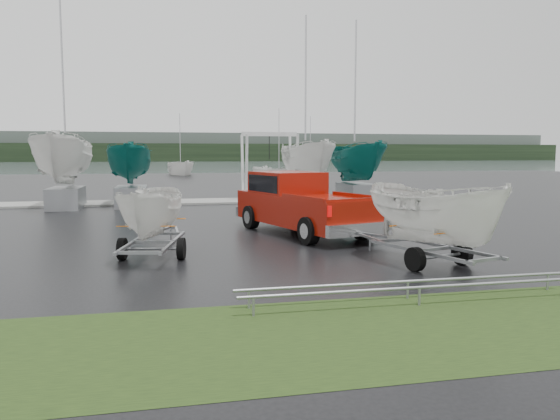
# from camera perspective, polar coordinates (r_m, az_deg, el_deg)

# --- Properties ---
(ground_plane) EXTENTS (120.00, 120.00, 0.00)m
(ground_plane) POSITION_cam_1_polar(r_m,az_deg,el_deg) (19.31, -10.01, -2.71)
(ground_plane) COLOR black
(ground_plane) RESTS_ON ground
(lake) EXTENTS (300.00, 300.00, 0.00)m
(lake) POSITION_cam_1_polar(r_m,az_deg,el_deg) (119.12, -12.09, 4.47)
(lake) COLOR gray
(lake) RESTS_ON ground
(grass_verge) EXTENTS (40.00, 40.00, 0.00)m
(grass_verge) POSITION_cam_1_polar(r_m,az_deg,el_deg) (8.61, -6.76, -13.65)
(grass_verge) COLOR black
(grass_verge) RESTS_ON ground
(dock) EXTENTS (30.00, 3.00, 0.12)m
(dock) POSITION_cam_1_polar(r_m,az_deg,el_deg) (32.21, -11.01, 0.82)
(dock) COLOR gray
(dock) RESTS_ON ground
(treeline) EXTENTS (300.00, 8.00, 6.00)m
(treeline) POSITION_cam_1_polar(r_m,az_deg,el_deg) (189.08, -12.26, 5.90)
(treeline) COLOR black
(treeline) RESTS_ON ground
(far_hill) EXTENTS (300.00, 6.00, 10.00)m
(far_hill) POSITION_cam_1_polar(r_m,az_deg,el_deg) (197.09, -12.28, 6.48)
(far_hill) COLOR #4C5651
(far_hill) RESTS_ON ground
(pickup_truck) EXTENTS (3.97, 6.95, 2.19)m
(pickup_truck) POSITION_cam_1_polar(r_m,az_deg,el_deg) (19.78, 1.88, 0.91)
(pickup_truck) COLOR maroon
(pickup_truck) RESTS_ON ground
(trailer_hitched) EXTENTS (2.13, 3.79, 4.99)m
(trailer_hitched) POSITION_cam_1_polar(r_m,az_deg,el_deg) (14.25, 16.02, 5.01)
(trailer_hitched) COLOR gray
(trailer_hitched) RESTS_ON ground
(trailer_parked) EXTENTS (1.91, 3.76, 4.44)m
(trailer_parked) POSITION_cam_1_polar(r_m,az_deg,el_deg) (15.22, -13.28, 4.06)
(trailer_parked) COLOR gray
(trailer_parked) RESTS_ON ground
(boat_hoist) EXTENTS (3.30, 2.18, 4.12)m
(boat_hoist) POSITION_cam_1_polar(r_m,az_deg,el_deg) (32.71, -1.13, 5.60)
(boat_hoist) COLOR silver
(boat_hoist) RESTS_ON ground
(keelboat_0) EXTENTS (2.76, 3.20, 10.93)m
(keelboat_0) POSITION_cam_1_polar(r_m,az_deg,el_deg) (30.50, -21.72, 8.38)
(keelboat_0) COLOR gray
(keelboat_0) RESTS_ON ground
(keelboat_1) EXTENTS (2.28, 3.20, 7.17)m
(keelboat_1) POSITION_cam_1_polar(r_m,az_deg,el_deg) (30.32, -15.41, 7.12)
(keelboat_1) COLOR gray
(keelboat_1) RESTS_ON ground
(keelboat_2) EXTENTS (2.44, 3.20, 10.61)m
(keelboat_2) POSITION_cam_1_polar(r_m,az_deg,el_deg) (31.20, 2.91, 7.80)
(keelboat_2) COLOR gray
(keelboat_2) RESTS_ON ground
(keelboat_3) EXTENTS (2.40, 3.20, 10.57)m
(keelboat_3) POSITION_cam_1_polar(r_m,az_deg,el_deg) (32.44, 8.10, 7.57)
(keelboat_3) COLOR gray
(keelboat_3) RESTS_ON ground
(mast_rack_2) EXTENTS (7.00, 0.56, 0.06)m
(mast_rack_2) POSITION_cam_1_polar(r_m,az_deg,el_deg) (11.00, 13.79, -7.56)
(mast_rack_2) COLOR gray
(mast_rack_2) RESTS_ON ground
(moored_boat_1) EXTENTS (3.37, 3.44, 11.90)m
(moored_boat_1) POSITION_cam_1_polar(r_m,az_deg,el_deg) (73.10, -10.33, 3.64)
(moored_boat_1) COLOR silver
(moored_boat_1) RESTS_ON ground
(moored_boat_2) EXTENTS (2.63, 2.57, 11.19)m
(moored_boat_2) POSITION_cam_1_polar(r_m,az_deg,el_deg) (63.64, -0.11, 3.40)
(moored_boat_2) COLOR silver
(moored_boat_2) RESTS_ON ground
(moored_boat_3) EXTENTS (3.15, 3.15, 10.92)m
(moored_boat_3) POSITION_cam_1_polar(r_m,az_deg,el_deg) (77.13, 3.17, 3.85)
(moored_boat_3) COLOR silver
(moored_boat_3) RESTS_ON ground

